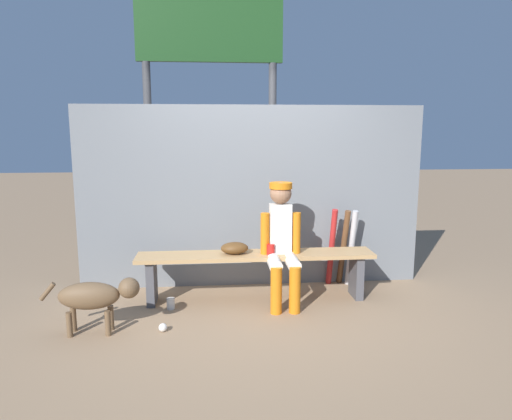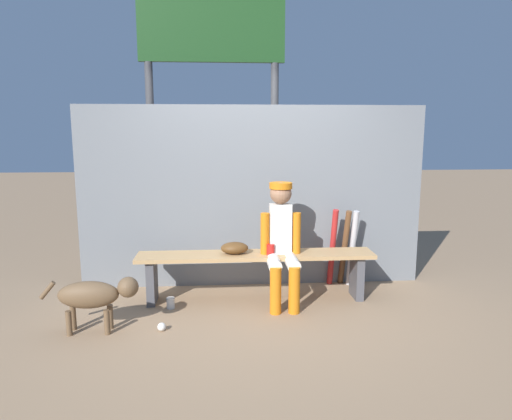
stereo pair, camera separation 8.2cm
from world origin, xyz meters
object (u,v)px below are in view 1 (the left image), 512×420
object	(u,v)px
dugout_bench	(256,264)
bat_aluminum_silver	(351,248)
player_seated	(282,239)
baseball_glove	(235,248)
bat_aluminum_red	(332,247)
dog	(96,296)
scoreboard	(214,57)
cup_on_ground	(171,303)
bat_wood_dark	(343,247)
cup_on_bench	(271,250)
baseball	(163,327)

from	to	relation	value
dugout_bench	bat_aluminum_silver	xyz separation A→B (m)	(1.10, 0.33, 0.06)
player_seated	baseball_glove	world-z (taller)	player_seated
bat_aluminum_red	bat_aluminum_silver	size ratio (longest dim) A/B	1.03
bat_aluminum_red	dog	size ratio (longest dim) A/B	1.07
bat_aluminum_silver	scoreboard	world-z (taller)	scoreboard
cup_on_ground	dog	world-z (taller)	dog
baseball_glove	bat_aluminum_silver	world-z (taller)	bat_aluminum_silver
bat_wood_dark	player_seated	bearing A→B (deg)	-147.38
bat_wood_dark	scoreboard	size ratio (longest dim) A/B	0.23
bat_wood_dark	bat_aluminum_silver	distance (m)	0.09
player_seated	dog	distance (m)	1.82
dugout_bench	cup_on_bench	distance (m)	0.23
bat_aluminum_silver	scoreboard	size ratio (longest dim) A/B	0.23
baseball_glove	bat_wood_dark	world-z (taller)	bat_wood_dark
baseball_glove	cup_on_ground	xyz separation A→B (m)	(-0.64, -0.18, -0.50)
cup_on_ground	dog	size ratio (longest dim) A/B	0.13
cup_on_bench	cup_on_ground	bearing A→B (deg)	-174.06
dugout_bench	bat_aluminum_silver	bearing A→B (deg)	16.90
cup_on_bench	scoreboard	size ratio (longest dim) A/B	0.03
cup_on_ground	dugout_bench	bearing A→B (deg)	11.63
baseball	bat_wood_dark	bearing A→B (deg)	29.54
bat_aluminum_red	dog	xyz separation A→B (m)	(-2.32, -1.03, -0.11)
cup_on_ground	bat_wood_dark	bearing A→B (deg)	16.50
player_seated	bat_aluminum_red	size ratio (longest dim) A/B	1.36
cup_on_bench	bat_aluminum_red	bearing A→B (deg)	30.02
dog	scoreboard	bearing A→B (deg)	63.54
scoreboard	dog	xyz separation A→B (m)	(-1.06, -2.12, -2.29)
baseball_glove	baseball	bearing A→B (deg)	-133.51
scoreboard	dog	bearing A→B (deg)	-116.46
baseball_glove	dog	size ratio (longest dim) A/B	0.33
bat_aluminum_silver	cup_on_ground	size ratio (longest dim) A/B	7.97
bat_aluminum_silver	baseball	world-z (taller)	bat_aluminum_silver
baseball	cup_on_ground	bearing A→B (deg)	87.43
bat_wood_dark	cup_on_ground	world-z (taller)	bat_wood_dark
bat_aluminum_red	cup_on_ground	bearing A→B (deg)	-163.03
player_seated	baseball_glove	distance (m)	0.50
player_seated	baseball	xyz separation A→B (m)	(-1.13, -0.59, -0.64)
cup_on_ground	bat_aluminum_red	bearing A→B (deg)	16.97
cup_on_bench	dog	distance (m)	1.71
bat_wood_dark	cup_on_bench	distance (m)	1.00
bat_aluminum_silver	dog	distance (m)	2.74
cup_on_ground	cup_on_bench	distance (m)	1.12
dog	cup_on_bench	bearing A→B (deg)	20.81
bat_wood_dark	scoreboard	distance (m)	2.82
dugout_bench	cup_on_ground	world-z (taller)	dugout_bench
bat_wood_dark	baseball	bearing A→B (deg)	-150.46
dugout_bench	bat_aluminum_silver	world-z (taller)	bat_aluminum_silver
bat_aluminum_red	dog	distance (m)	2.54
player_seated	bat_aluminum_silver	distance (m)	0.99
baseball_glove	scoreboard	xyz separation A→B (m)	(-0.17, 1.45, 2.07)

